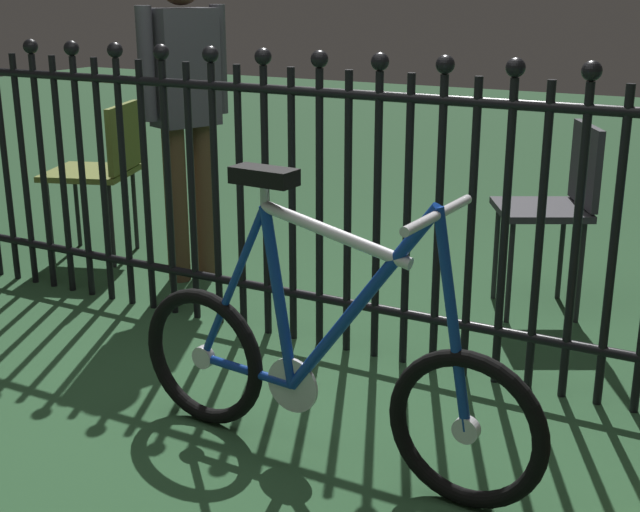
{
  "coord_description": "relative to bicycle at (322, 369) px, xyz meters",
  "views": [
    {
      "loc": [
        1.48,
        -2.19,
        1.41
      ],
      "look_at": [
        0.18,
        0.2,
        0.55
      ],
      "focal_mm": 48.05,
      "sensor_mm": 36.0,
      "label": 1
    }
  ],
  "objects": [
    {
      "name": "ground_plane",
      "position": [
        -0.36,
        0.11,
        -0.31
      ],
      "size": [
        20.0,
        20.0,
        0.0
      ],
      "primitive_type": "plane",
      "color": "#25492A"
    },
    {
      "name": "bicycle",
      "position": [
        0.0,
        0.0,
        0.0
      ],
      "size": [
        1.4,
        0.4,
        0.9
      ],
      "color": "black",
      "rests_on": "ground"
    },
    {
      "name": "person_visitor",
      "position": [
        -1.42,
        1.24,
        0.6
      ],
      "size": [
        0.27,
        0.45,
        1.53
      ],
      "color": "#4C3823",
      "rests_on": "ground"
    },
    {
      "name": "iron_fence",
      "position": [
        -0.41,
        0.79,
        0.32
      ],
      "size": [
        4.7,
        0.07,
        1.23
      ],
      "color": "black",
      "rests_on": "ground"
    },
    {
      "name": "chair_charcoal",
      "position": [
        0.29,
        1.63,
        0.22
      ],
      "size": [
        0.52,
        0.52,
        0.85
      ],
      "color": "black",
      "rests_on": "ground"
    },
    {
      "name": "chair_olive",
      "position": [
        -2.02,
        1.3,
        0.21
      ],
      "size": [
        0.54,
        0.54,
        0.83
      ],
      "color": "black",
      "rests_on": "ground"
    }
  ]
}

